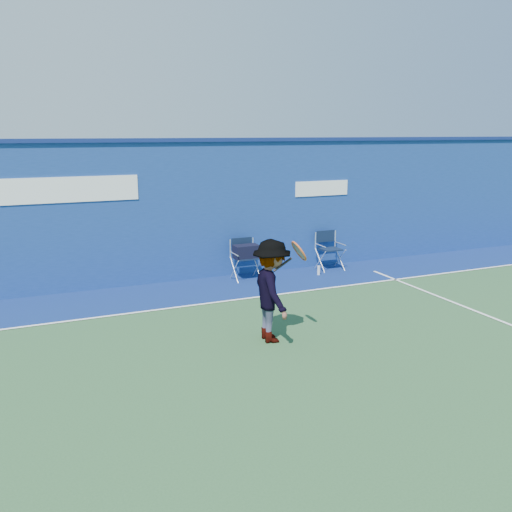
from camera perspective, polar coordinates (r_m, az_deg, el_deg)
name	(u,v)px	position (r m, az deg, el deg)	size (l,w,h in m)	color
ground	(271,372)	(7.58, 1.61, -12.08)	(80.00, 80.00, 0.00)	#2B502C
stadium_wall	(172,210)	(11.91, -8.88, 4.79)	(24.00, 0.50, 3.08)	navy
out_of_bounds_strip	(188,292)	(11.20, -7.19, -3.78)	(24.00, 1.80, 0.01)	navy
court_lines	(254,355)	(8.08, -0.19, -10.35)	(24.00, 12.00, 0.01)	white
directors_chair_left	(246,263)	(11.96, -1.09, -0.74)	(0.54, 0.49, 0.91)	silver
directors_chair_right	(330,258)	(12.99, 7.76, -0.19)	(0.54, 0.49, 0.91)	silver
water_bottle	(319,270)	(12.48, 6.62, -1.52)	(0.07, 0.07, 0.22)	silver
tennis_player	(272,291)	(8.39, 1.67, -3.67)	(0.88, 1.10, 1.62)	#EA4738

